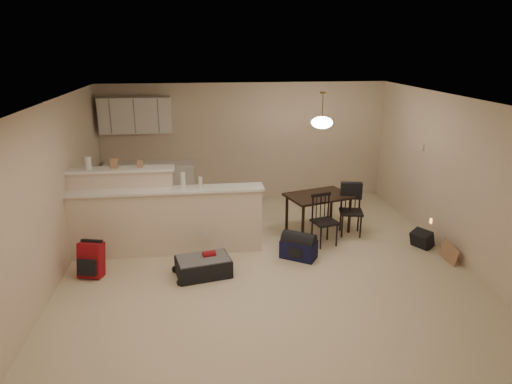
{
  "coord_description": "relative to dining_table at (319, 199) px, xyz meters",
  "views": [
    {
      "loc": [
        -0.91,
        -6.0,
        3.24
      ],
      "look_at": [
        -0.1,
        0.7,
        1.05
      ],
      "focal_mm": 32.0,
      "sensor_mm": 36.0,
      "label": 1
    }
  ],
  "objects": [
    {
      "name": "room",
      "position": [
        -1.12,
        -1.5,
        0.64
      ],
      "size": [
        7.0,
        7.02,
        2.5
      ],
      "color": "beige",
      "rests_on": "ground"
    },
    {
      "name": "breakfast_bar",
      "position": [
        -2.88,
        -0.52,
        0.0
      ],
      "size": [
        3.08,
        0.58,
        1.39
      ],
      "color": "beige",
      "rests_on": "ground"
    },
    {
      "name": "upper_cabinets",
      "position": [
        -3.32,
        1.82,
        1.29
      ],
      "size": [
        1.4,
        0.34,
        0.7
      ],
      "primitive_type": "cube",
      "color": "white",
      "rests_on": "room"
    },
    {
      "name": "kitchen_counter",
      "position": [
        -3.12,
        1.69,
        -0.16
      ],
      "size": [
        1.8,
        0.6,
        0.9
      ],
      "primitive_type": "cube",
      "color": "white",
      "rests_on": "ground"
    },
    {
      "name": "thermostat",
      "position": [
        1.86,
        0.05,
        0.89
      ],
      "size": [
        0.02,
        0.12,
        0.12
      ],
      "primitive_type": "cube",
      "color": "beige",
      "rests_on": "room"
    },
    {
      "name": "jar",
      "position": [
        -3.8,
        -0.38,
        0.88
      ],
      "size": [
        0.1,
        0.1,
        0.2
      ],
      "primitive_type": "cylinder",
      "color": "silver",
      "rests_on": "breakfast_bar"
    },
    {
      "name": "cereal_box",
      "position": [
        -3.41,
        -0.38,
        0.86
      ],
      "size": [
        0.1,
        0.07,
        0.16
      ],
      "primitive_type": "cube",
      "color": "#A37754",
      "rests_on": "breakfast_bar"
    },
    {
      "name": "small_box",
      "position": [
        -3.01,
        -0.38,
        0.84
      ],
      "size": [
        0.08,
        0.06,
        0.12
      ],
      "primitive_type": "cube",
      "color": "#A37754",
      "rests_on": "breakfast_bar"
    },
    {
      "name": "bottle_a",
      "position": [
        -2.34,
        -0.6,
        0.61
      ],
      "size": [
        0.07,
        0.07,
        0.26
      ],
      "primitive_type": "cylinder",
      "color": "silver",
      "rests_on": "breakfast_bar"
    },
    {
      "name": "bottle_b",
      "position": [
        -2.08,
        -0.6,
        0.57
      ],
      "size": [
        0.06,
        0.06,
        0.18
      ],
      "primitive_type": "cylinder",
      "color": "silver",
      "rests_on": "breakfast_bar"
    },
    {
      "name": "dining_table",
      "position": [
        0.0,
        0.0,
        0.0
      ],
      "size": [
        1.27,
        1.03,
        0.69
      ],
      "rotation": [
        0.0,
        0.0,
        0.3
      ],
      "color": "black",
      "rests_on": "ground"
    },
    {
      "name": "pendant_lamp",
      "position": [
        0.0,
        -0.0,
        1.38
      ],
      "size": [
        0.36,
        0.36,
        0.62
      ],
      "color": "brown",
      "rests_on": "room"
    },
    {
      "name": "dining_chair_near",
      "position": [
        -0.04,
        -0.59,
        -0.17
      ],
      "size": [
        0.47,
        0.45,
        0.87
      ],
      "primitive_type": null,
      "rotation": [
        0.0,
        0.0,
        0.28
      ],
      "color": "black",
      "rests_on": "ground"
    },
    {
      "name": "dining_chair_far",
      "position": [
        0.54,
        -0.22,
        -0.16
      ],
      "size": [
        0.46,
        0.45,
        0.9
      ],
      "primitive_type": null,
      "rotation": [
        0.0,
        0.0,
        -0.2
      ],
      "color": "black",
      "rests_on": "ground"
    },
    {
      "name": "suitcase",
      "position": [
        -2.08,
        -1.43,
        -0.48
      ],
      "size": [
        0.86,
        0.65,
        0.26
      ],
      "primitive_type": "cube",
      "rotation": [
        0.0,
        0.0,
        0.21
      ],
      "color": "black",
      "rests_on": "ground"
    },
    {
      "name": "red_backpack",
      "position": [
        -3.7,
        -1.26,
        -0.35
      ],
      "size": [
        0.38,
        0.29,
        0.51
      ],
      "primitive_type": "cube",
      "rotation": [
        0.0,
        0.0,
        -0.25
      ],
      "color": "maroon",
      "rests_on": "ground"
    },
    {
      "name": "navy_duffel",
      "position": [
        -0.57,
        -1.05,
        -0.46
      ],
      "size": [
        0.62,
        0.55,
        0.3
      ],
      "primitive_type": "cube",
      "rotation": [
        0.0,
        0.0,
        -0.57
      ],
      "color": "#101235",
      "rests_on": "ground"
    },
    {
      "name": "black_daypack",
      "position": [
        1.56,
        -0.89,
        -0.47
      ],
      "size": [
        0.35,
        0.38,
        0.28
      ],
      "primitive_type": "cube",
      "rotation": [
        0.0,
        0.0,
        2.08
      ],
      "color": "black",
      "rests_on": "ground"
    },
    {
      "name": "cardboard_sheet",
      "position": [
        1.73,
        -1.47,
        -0.45
      ],
      "size": [
        0.04,
        0.41,
        0.31
      ],
      "primitive_type": "cube",
      "rotation": [
        0.0,
        0.0,
        1.63
      ],
      "color": "#A37754",
      "rests_on": "ground"
    }
  ]
}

